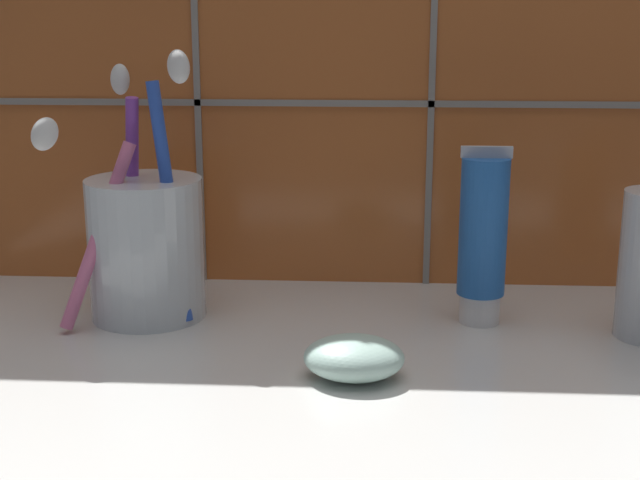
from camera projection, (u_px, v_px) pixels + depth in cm
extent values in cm
cube|color=silver|center=(411.00, 377.00, 56.08)|extent=(72.46, 34.55, 2.00)
cube|color=#C6662D|center=(409.00, 34.00, 67.86)|extent=(82.46, 1.50, 43.20)
cube|color=gray|center=(408.00, 104.00, 68.34)|extent=(82.46, 0.24, 0.50)
cube|color=gray|center=(195.00, 34.00, 67.97)|extent=(0.50, 0.24, 43.20)
cube|color=gray|center=(433.00, 35.00, 66.94)|extent=(0.50, 0.24, 43.20)
cylinder|color=silver|center=(146.00, 248.00, 63.13)|extent=(8.16, 8.16, 10.01)
cylinder|color=blue|center=(170.00, 203.00, 60.98)|extent=(3.37, 3.05, 16.50)
ellipsoid|color=white|center=(178.00, 67.00, 57.61)|extent=(2.39, 2.31, 2.45)
cylinder|color=purple|center=(132.00, 203.00, 63.89)|extent=(2.48, 3.12, 15.29)
ellipsoid|color=white|center=(120.00, 79.00, 62.79)|extent=(2.18, 2.38, 2.42)
cylinder|color=pink|center=(98.00, 235.00, 60.48)|extent=(5.44, 4.35, 12.62)
ellipsoid|color=white|center=(45.00, 134.00, 57.07)|extent=(2.72, 2.48, 2.69)
cylinder|color=white|center=(479.00, 307.00, 62.77)|extent=(2.82, 2.82, 2.11)
cylinder|color=blue|center=(483.00, 227.00, 61.31)|extent=(3.31, 3.31, 9.60)
cube|color=silver|center=(487.00, 152.00, 60.01)|extent=(3.48, 0.36, 0.80)
ellipsoid|color=silver|center=(354.00, 358.00, 53.18)|extent=(6.06, 5.10, 2.50)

